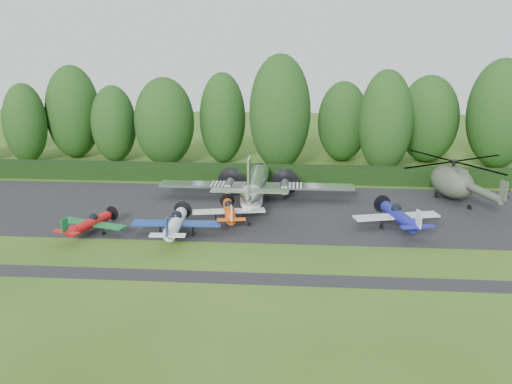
# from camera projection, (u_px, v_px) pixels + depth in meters

# --- Properties ---
(ground) EXTENTS (160.00, 160.00, 0.00)m
(ground) POSITION_uv_depth(u_px,v_px,m) (219.00, 247.00, 46.42)
(ground) COLOR #305317
(ground) RESTS_ON ground
(apron) EXTENTS (70.00, 18.00, 0.01)m
(apron) POSITION_uv_depth(u_px,v_px,m) (233.00, 210.00, 56.01)
(apron) COLOR black
(apron) RESTS_ON ground
(taxiway_verge) EXTENTS (70.00, 2.00, 0.00)m
(taxiway_verge) POSITION_uv_depth(u_px,v_px,m) (207.00, 277.00, 40.66)
(taxiway_verge) COLOR black
(taxiway_verge) RESTS_ON ground
(hedgerow) EXTENTS (90.00, 1.60, 2.00)m
(hedgerow) POSITION_uv_depth(u_px,v_px,m) (244.00, 181.00, 66.56)
(hedgerow) COLOR black
(hedgerow) RESTS_ON ground
(transport_plane) EXTENTS (20.23, 15.51, 6.48)m
(transport_plane) POSITION_uv_depth(u_px,v_px,m) (255.00, 185.00, 57.95)
(transport_plane) COLOR silver
(transport_plane) RESTS_ON ground
(light_plane_red) EXTENTS (6.28, 6.60, 2.41)m
(light_plane_red) POSITION_uv_depth(u_px,v_px,m) (90.00, 223.00, 48.97)
(light_plane_red) COLOR red
(light_plane_red) RESTS_ON ground
(light_plane_white) EXTENTS (7.64, 8.03, 2.93)m
(light_plane_white) POSITION_uv_depth(u_px,v_px,m) (176.00, 223.00, 48.35)
(light_plane_white) COLOR white
(light_plane_white) RESTS_ON ground
(light_plane_orange) EXTENTS (6.69, 7.03, 2.57)m
(light_plane_orange) POSITION_uv_depth(u_px,v_px,m) (229.00, 211.00, 52.19)
(light_plane_orange) COLOR #E9500D
(light_plane_orange) RESTS_ON ground
(light_plane_blue) EXTENTS (7.74, 8.14, 2.97)m
(light_plane_blue) POSITION_uv_depth(u_px,v_px,m) (399.00, 216.00, 50.19)
(light_plane_blue) COLOR navy
(light_plane_blue) RESTS_ON ground
(helicopter) EXTENTS (13.11, 15.35, 4.22)m
(helicopter) POSITION_uv_depth(u_px,v_px,m) (452.00, 179.00, 58.63)
(helicopter) COLOR #3A4535
(helicopter) RESTS_ON ground
(sign_board) EXTENTS (3.11, 0.12, 1.75)m
(sign_board) POSITION_uv_depth(u_px,v_px,m) (489.00, 177.00, 63.67)
(sign_board) COLOR #3F3326
(sign_board) RESTS_ON ground
(tree_0) EXTENTS (5.91, 5.91, 10.17)m
(tree_0) POSITION_uv_depth(u_px,v_px,m) (114.00, 124.00, 75.55)
(tree_0) COLOR black
(tree_0) RESTS_ON ground
(tree_1) EXTENTS (6.70, 6.70, 10.66)m
(tree_1) POSITION_uv_depth(u_px,v_px,m) (343.00, 122.00, 75.90)
(tree_1) COLOR black
(tree_1) RESTS_ON ground
(tree_2) EXTENTS (7.28, 7.28, 12.63)m
(tree_2) POSITION_uv_depth(u_px,v_px,m) (73.00, 112.00, 77.69)
(tree_2) COLOR black
(tree_2) RESTS_ON ground
(tree_3) EXTENTS (7.86, 7.86, 11.51)m
(tree_3) POSITION_uv_depth(u_px,v_px,m) (428.00, 119.00, 75.15)
(tree_3) COLOR black
(tree_3) RESTS_ON ground
(tree_5) EXTENTS (7.66, 7.66, 11.40)m
(tree_5) POSITION_uv_depth(u_px,v_px,m) (164.00, 122.00, 73.17)
(tree_5) COLOR black
(tree_5) RESTS_ON ground
(tree_6) EXTENTS (8.27, 8.27, 13.82)m
(tree_6) POSITION_uv_depth(u_px,v_px,m) (500.00, 114.00, 71.67)
(tree_6) COLOR black
(tree_6) RESTS_ON ground
(tree_7) EXTENTS (5.65, 5.65, 10.51)m
(tree_7) POSITION_uv_depth(u_px,v_px,m) (25.00, 123.00, 74.95)
(tree_7) COLOR black
(tree_7) RESTS_ON ground
(tree_8) EXTENTS (6.06, 6.06, 11.90)m
(tree_8) POSITION_uv_depth(u_px,v_px,m) (223.00, 118.00, 74.77)
(tree_8) COLOR black
(tree_8) RESTS_ON ground
(tree_9) EXTENTS (7.64, 7.64, 14.40)m
(tree_9) POSITION_uv_depth(u_px,v_px,m) (280.00, 113.00, 70.62)
(tree_9) COLOR black
(tree_9) RESTS_ON ground
(tree_10) EXTENTS (6.55, 6.55, 12.62)m
(tree_10) POSITION_uv_depth(u_px,v_px,m) (386.00, 122.00, 69.43)
(tree_10) COLOR black
(tree_10) RESTS_ON ground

